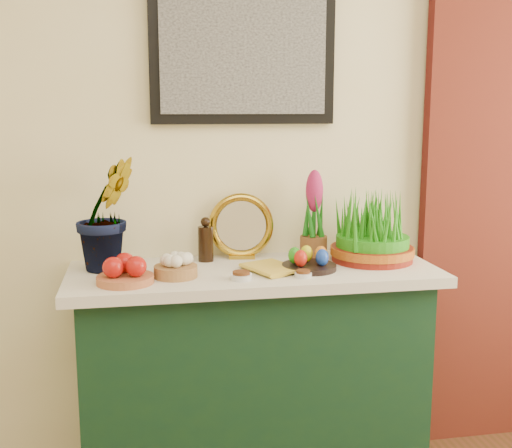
{
  "coord_description": "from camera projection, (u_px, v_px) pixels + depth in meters",
  "views": [
    {
      "loc": [
        -0.4,
        -0.34,
        1.49
      ],
      "look_at": [
        0.03,
        1.95,
        1.07
      ],
      "focal_mm": 45.0,
      "sensor_mm": 36.0,
      "label": 1
    }
  ],
  "objects": [
    {
      "name": "hyacinth_pink",
      "position": [
        314.0,
        219.0,
        2.59
      ],
      "size": [
        0.11,
        0.11,
        0.36
      ],
      "color": "brown",
      "rests_on": "tablecloth"
    },
    {
      "name": "spice_dish_right",
      "position": [
        303.0,
        274.0,
        2.32
      ],
      "size": [
        0.06,
        0.06,
        0.03
      ],
      "color": "silver",
      "rests_on": "tablecloth"
    },
    {
      "name": "hyacinth_green",
      "position": [
        106.0,
        195.0,
        2.38
      ],
      "size": [
        0.37,
        0.35,
        0.57
      ],
      "primitive_type": "imported",
      "rotation": [
        0.0,
        0.0,
        0.51
      ],
      "color": "#186C16",
      "rests_on": "tablecloth"
    },
    {
      "name": "wheatgrass_sabzeh",
      "position": [
        373.0,
        231.0,
        2.55
      ],
      "size": [
        0.33,
        0.33,
        0.27
      ],
      "color": "maroon",
      "rests_on": "tablecloth"
    },
    {
      "name": "mirror",
      "position": [
        241.0,
        227.0,
        2.61
      ],
      "size": [
        0.27,
        0.1,
        0.27
      ],
      "color": "#B78F24",
      "rests_on": "tablecloth"
    },
    {
      "name": "vinegar_cruet",
      "position": [
        206.0,
        242.0,
        2.55
      ],
      "size": [
        0.06,
        0.06,
        0.18
      ],
      "color": "black",
      "rests_on": "tablecloth"
    },
    {
      "name": "book",
      "position": [
        254.0,
        270.0,
        2.36
      ],
      "size": [
        0.21,
        0.25,
        0.03
      ],
      "primitive_type": "imported",
      "rotation": [
        0.0,
        0.0,
        0.41
      ],
      "color": "gold",
      "rests_on": "tablecloth"
    },
    {
      "name": "spice_dish_left",
      "position": [
        241.0,
        276.0,
        2.29
      ],
      "size": [
        0.08,
        0.08,
        0.03
      ],
      "color": "silver",
      "rests_on": "tablecloth"
    },
    {
      "name": "garlic_basket",
      "position": [
        176.0,
        267.0,
        2.32
      ],
      "size": [
        0.2,
        0.2,
        0.09
      ],
      "color": "#9D713F",
      "rests_on": "tablecloth"
    },
    {
      "name": "apple_bowl",
      "position": [
        125.0,
        271.0,
        2.23
      ],
      "size": [
        0.26,
        0.26,
        0.1
      ],
      "color": "#AE5D38",
      "rests_on": "tablecloth"
    },
    {
      "name": "sideboard",
      "position": [
        254.0,
        382.0,
        2.54
      ],
      "size": [
        1.3,
        0.45,
        0.85
      ],
      "primitive_type": "cube",
      "color": "#123219",
      "rests_on": "ground"
    },
    {
      "name": "tablecloth",
      "position": [
        254.0,
        273.0,
        2.46
      ],
      "size": [
        1.4,
        0.55,
        0.04
      ],
      "primitive_type": "cube",
      "color": "silver",
      "rests_on": "sideboard"
    },
    {
      "name": "egg_plate",
      "position": [
        309.0,
        262.0,
        2.43
      ],
      "size": [
        0.21,
        0.21,
        0.09
      ],
      "color": "black",
      "rests_on": "tablecloth"
    }
  ]
}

